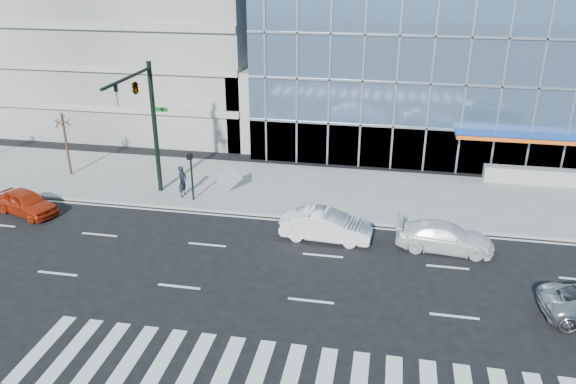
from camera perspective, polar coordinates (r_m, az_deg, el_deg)
name	(u,v)px	position (r m, az deg, el deg)	size (l,w,h in m)	color
ground	(323,256)	(28.04, 3.57, -6.46)	(160.00, 160.00, 0.00)	black
sidewalk	(340,192)	(35.16, 5.26, 0.01)	(120.00, 8.00, 0.15)	gray
theatre_building	(536,36)	(51.84, 23.87, 14.26)	(42.00, 26.00, 15.00)	#6584A8
ramp_block	(278,103)	(44.48, -1.05, 9.06)	(6.00, 8.00, 6.00)	gray
traffic_signal	(141,101)	(32.85, -14.67, 8.91)	(1.14, 5.74, 8.00)	black
ped_signal_post	(191,169)	(33.41, -9.83, 2.31)	(0.30, 0.33, 3.00)	black
street_tree_near	(63,122)	(39.26, -21.91, 6.64)	(1.10, 1.10, 4.23)	#332319
white_suv	(445,237)	(29.32, 15.64, -4.40)	(1.96, 4.81, 1.40)	silver
white_sedan	(326,225)	(29.27, 3.89, -3.40)	(1.65, 4.72, 1.56)	white
red_sedan	(26,202)	(35.37, -25.09, -0.95)	(1.66, 4.13, 1.41)	#B2290D
pedestrian	(182,181)	(34.48, -10.67, 1.09)	(0.70, 0.46, 1.93)	black
tilted_panel	(229,178)	(34.72, -6.03, 1.44)	(1.30, 0.06, 1.30)	#A4A4A4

